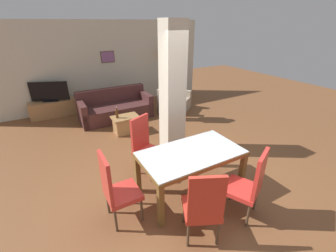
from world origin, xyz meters
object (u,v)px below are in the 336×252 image
at_px(dining_chair_near_right, 249,184).
at_px(dining_chair_far_left, 145,145).
at_px(bottle, 117,114).
at_px(standing_person, 174,88).
at_px(armchair, 174,102).
at_px(dining_table, 191,160).
at_px(sofa, 116,109).
at_px(coffee_table, 126,124).
at_px(tv_stand, 53,109).
at_px(floor_lamp, 163,57).
at_px(dining_chair_near_left, 203,206).
at_px(tv_screen, 49,92).
at_px(dining_chair_head_left, 116,188).

bearing_deg(dining_chair_near_right, dining_chair_far_left, 89.35).
distance_m(bottle, standing_person, 1.75).
height_order(dining_chair_near_right, armchair, dining_chair_near_right).
distance_m(dining_table, bottle, 2.71).
bearing_deg(sofa, standing_person, 146.00).
distance_m(dining_table, coffee_table, 2.70).
bearing_deg(dining_chair_near_right, standing_person, 49.72).
xyz_separation_m(coffee_table, tv_stand, (-1.54, 2.13, 0.02)).
bearing_deg(coffee_table, sofa, 86.23).
distance_m(dining_chair_near_right, coffee_table, 3.58).
xyz_separation_m(dining_table, standing_person, (1.34, 2.78, 0.34)).
bearing_deg(tv_stand, armchair, -21.17).
bearing_deg(floor_lamp, dining_chair_near_left, -113.69).
xyz_separation_m(coffee_table, tv_screen, (-1.54, 2.13, 0.54)).
bearing_deg(dining_chair_far_left, coffee_table, -122.46).
relative_size(dining_chair_near_left, sofa, 0.54).
relative_size(dining_table, coffee_table, 2.43).
relative_size(tv_stand, tv_screen, 1.27).
relative_size(tv_screen, floor_lamp, 0.57).
relative_size(sofa, coffee_table, 3.05).
relative_size(sofa, tv_screen, 2.03).
relative_size(dining_chair_near_right, coffee_table, 1.64).
height_order(armchair, tv_screen, tv_screen).
height_order(floor_lamp, standing_person, floor_lamp).
bearing_deg(floor_lamp, dining_chair_near_right, -106.34).
distance_m(dining_chair_far_left, tv_screen, 4.12).
xyz_separation_m(dining_table, tv_screen, (-1.70, 4.80, 0.16)).
bearing_deg(floor_lamp, coffee_table, -137.02).
distance_m(bottle, tv_stand, 2.52).
distance_m(dining_chair_near_right, floor_lamp, 5.87).
bearing_deg(armchair, floor_lamp, -140.53).
relative_size(dining_chair_near_right, floor_lamp, 0.62).
height_order(dining_chair_near_left, standing_person, standing_person).
xyz_separation_m(tv_screen, standing_person, (3.03, -2.01, 0.18)).
relative_size(coffee_table, floor_lamp, 0.38).
bearing_deg(coffee_table, bottle, 175.34).
xyz_separation_m(sofa, bottle, (-0.27, -1.06, 0.26)).
xyz_separation_m(bottle, standing_person, (1.70, 0.10, 0.39)).
distance_m(dining_chair_near_right, dining_chair_head_left, 1.86).
bearing_deg(tv_screen, dining_chair_near_left, 124.07).
xyz_separation_m(coffee_table, floor_lamp, (2.20, 2.05, 1.27)).
relative_size(dining_chair_near_left, tv_screen, 1.10).
bearing_deg(armchair, dining_table, 25.58).
relative_size(dining_chair_near_right, bottle, 3.76).
xyz_separation_m(dining_chair_head_left, tv_stand, (-0.45, 4.80, -0.34)).
bearing_deg(tv_screen, dining_chair_near_right, 131.70).
distance_m(dining_chair_near_left, floor_lamp, 6.16).
height_order(dining_chair_head_left, bottle, dining_chair_head_left).
distance_m(dining_table, floor_lamp, 5.22).
xyz_separation_m(dining_table, coffee_table, (-0.16, 2.67, -0.38)).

